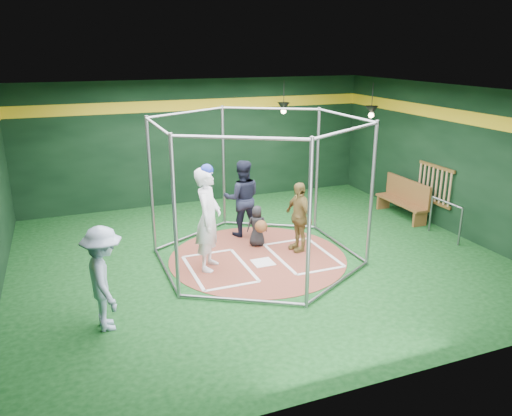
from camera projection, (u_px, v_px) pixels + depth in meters
name	position (u px, v px, depth m)	size (l,w,h in m)	color
room_shell	(258.00, 179.00, 10.21)	(10.10, 9.10, 3.53)	#0C3812
clay_disc	(258.00, 258.00, 10.74)	(3.80, 3.80, 0.01)	brown
home_plate	(263.00, 262.00, 10.47)	(0.43, 0.43, 0.01)	white
batter_box_left	(219.00, 269.00, 10.18)	(1.17, 1.77, 0.01)	white
batter_box_right	(302.00, 255.00, 10.84)	(1.17, 1.77, 0.01)	white
batting_cage	(258.00, 191.00, 10.28)	(4.05, 4.67, 3.00)	gray
bat_rack	(434.00, 184.00, 12.48)	(0.07, 1.25, 0.98)	brown
pendant_lamp_near	(284.00, 107.00, 13.85)	(0.34, 0.34, 0.90)	black
pendant_lamp_far	(371.00, 111.00, 13.06)	(0.34, 0.34, 0.90)	black
batter_figure	(208.00, 218.00, 9.92)	(0.82, 0.92, 2.18)	white
visitor_leopard	(299.00, 217.00, 10.91)	(0.91, 0.38, 1.55)	#A58C46
catcher_figure	(258.00, 226.00, 11.22)	(0.53, 0.61, 0.94)	black
umpire	(242.00, 198.00, 11.76)	(0.89, 0.69, 1.83)	black
bystander_blue	(104.00, 279.00, 7.83)	(1.11, 0.64, 1.72)	#A6BADC
dugout_bench	(404.00, 198.00, 13.20)	(0.41, 1.75, 1.02)	brown
steel_railing	(446.00, 214.00, 11.69)	(0.05, 1.05, 0.90)	slate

